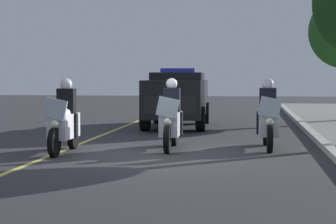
% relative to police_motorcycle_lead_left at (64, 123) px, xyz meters
% --- Properties ---
extents(ground_plane, '(80.00, 80.00, 0.00)m').
position_rel_police_motorcycle_lead_left_xyz_m(ground_plane, '(0.30, 2.27, -0.70)').
color(ground_plane, '#333335').
extents(lane_stripe_center, '(48.00, 0.12, 0.01)m').
position_rel_police_motorcycle_lead_left_xyz_m(lane_stripe_center, '(0.30, -0.15, -0.70)').
color(lane_stripe_center, '#E0D14C').
rests_on(lane_stripe_center, ground).
extents(police_motorcycle_lead_left, '(2.14, 0.57, 1.72)m').
position_rel_police_motorcycle_lead_left_xyz_m(police_motorcycle_lead_left, '(0.00, 0.00, 0.00)').
color(police_motorcycle_lead_left, black).
rests_on(police_motorcycle_lead_left, ground).
extents(police_motorcycle_lead_right, '(2.14, 0.57, 1.72)m').
position_rel_police_motorcycle_lead_left_xyz_m(police_motorcycle_lead_right, '(-0.98, 2.35, 0.00)').
color(police_motorcycle_lead_right, black).
rests_on(police_motorcycle_lead_right, ground).
extents(police_motorcycle_trailing, '(2.14, 0.57, 1.72)m').
position_rel_police_motorcycle_lead_left_xyz_m(police_motorcycle_trailing, '(-1.40, 4.68, 0.00)').
color(police_motorcycle_trailing, black).
rests_on(police_motorcycle_trailing, ground).
extents(police_suv, '(4.96, 2.18, 2.05)m').
position_rel_police_motorcycle_lead_left_xyz_m(police_suv, '(-7.22, 1.73, 0.37)').
color(police_suv, black).
rests_on(police_suv, ground).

